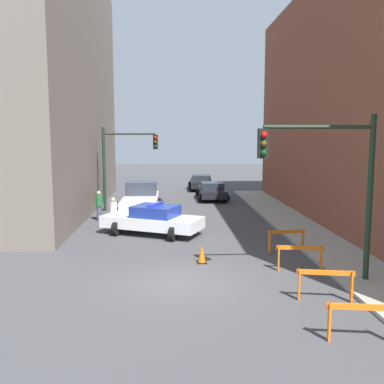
% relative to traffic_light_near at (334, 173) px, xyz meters
% --- Properties ---
extents(ground_plane, '(120.00, 120.00, 0.00)m').
position_rel_traffic_light_near_xyz_m(ground_plane, '(-4.73, 0.30, -3.53)').
color(ground_plane, '#424244').
extents(sidewalk_right, '(2.40, 44.00, 0.12)m').
position_rel_traffic_light_near_xyz_m(sidewalk_right, '(1.47, 0.30, -3.47)').
color(sidewalk_right, '#9E998E').
rests_on(sidewalk_right, ground_plane).
extents(traffic_light_near, '(3.64, 0.35, 5.20)m').
position_rel_traffic_light_near_xyz_m(traffic_light_near, '(0.00, 0.00, 0.00)').
color(traffic_light_near, black).
rests_on(traffic_light_near, sidewalk_right).
extents(traffic_light_far, '(3.44, 0.35, 5.20)m').
position_rel_traffic_light_near_xyz_m(traffic_light_far, '(-8.03, 13.86, -0.13)').
color(traffic_light_far, black).
rests_on(traffic_light_far, ground_plane).
extents(police_car, '(5.04, 3.65, 1.52)m').
position_rel_traffic_light_near_xyz_m(police_car, '(-5.86, 7.13, -2.81)').
color(police_car, white).
rests_on(police_car, ground_plane).
extents(white_truck, '(2.64, 5.40, 1.90)m').
position_rel_traffic_light_near_xyz_m(white_truck, '(-6.79, 12.51, -2.62)').
color(white_truck, silver).
rests_on(white_truck, ground_plane).
extents(parked_car_near, '(2.28, 4.30, 1.31)m').
position_rel_traffic_light_near_xyz_m(parked_car_near, '(-1.95, 18.26, -2.86)').
color(parked_car_near, black).
rests_on(parked_car_near, ground_plane).
extents(parked_car_mid, '(2.38, 4.36, 1.31)m').
position_rel_traffic_light_near_xyz_m(parked_car_mid, '(-2.32, 24.29, -2.86)').
color(parked_car_mid, black).
rests_on(parked_car_mid, ground_plane).
extents(pedestrian_crossing, '(0.51, 0.51, 1.66)m').
position_rel_traffic_light_near_xyz_m(pedestrian_crossing, '(-7.85, 8.08, -2.67)').
color(pedestrian_crossing, '#474C66').
rests_on(pedestrian_crossing, ground_plane).
extents(pedestrian_corner, '(0.50, 0.50, 1.66)m').
position_rel_traffic_light_near_xyz_m(pedestrian_corner, '(-8.97, 10.66, -2.67)').
color(pedestrian_corner, '#474C66').
rests_on(pedestrian_corner, ground_plane).
extents(barrier_front, '(1.59, 0.38, 0.90)m').
position_rel_traffic_light_near_xyz_m(barrier_front, '(-0.74, -3.91, -2.91)').
color(barrier_front, orange).
rests_on(barrier_front, ground_plane).
extents(barrier_mid, '(1.58, 0.42, 0.90)m').
position_rel_traffic_light_near_xyz_m(barrier_mid, '(-0.68, -1.46, -2.91)').
color(barrier_mid, orange).
rests_on(barrier_mid, ground_plane).
extents(barrier_back, '(1.59, 0.36, 0.90)m').
position_rel_traffic_light_near_xyz_m(barrier_back, '(-0.59, 1.24, -2.91)').
color(barrier_back, orange).
rests_on(barrier_back, ground_plane).
extents(barrier_corner, '(1.59, 0.41, 0.90)m').
position_rel_traffic_light_near_xyz_m(barrier_corner, '(-0.37, 3.74, -2.91)').
color(barrier_corner, orange).
rests_on(barrier_corner, ground_plane).
extents(traffic_cone, '(0.36, 0.36, 0.66)m').
position_rel_traffic_light_near_xyz_m(traffic_cone, '(-3.89, 2.40, -3.21)').
color(traffic_cone, black).
rests_on(traffic_cone, ground_plane).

